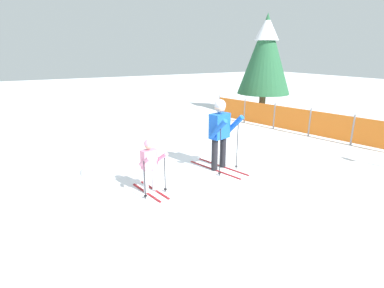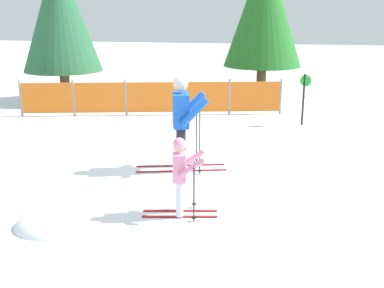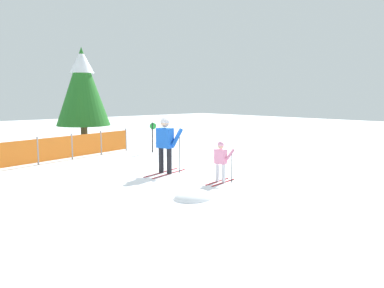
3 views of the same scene
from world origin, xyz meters
The scene contains 8 objects.
ground_plane centered at (0.00, 0.00, 0.00)m, with size 60.00×60.00×0.00m, color white.
skier_adult centered at (-0.21, -0.13, 1.03)m, with size 1.67×0.85×1.73m.
skier_child centered at (0.16, -2.10, 0.67)m, with size 1.09×0.54×1.14m.
safety_fence centered at (-1.90, 4.15, 0.49)m, with size 6.92×1.58×0.97m.
conifer_far centered at (0.90, 7.59, 2.87)m, with size 2.50×2.50×4.65m.
conifer_near centered at (-5.09, 5.66, 2.74)m, with size 2.39×2.39×4.43m.
trail_marker centered at (2.09, 3.70, 0.79)m, with size 0.27×0.12×1.27m.
snow_mound centered at (-1.49, -2.81, 0.00)m, with size 0.98×0.83×0.39m, color white.
Camera 2 is at (1.42, -8.31, 2.88)m, focal length 45.00 mm.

